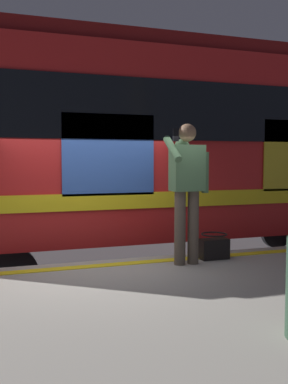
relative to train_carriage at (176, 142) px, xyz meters
name	(u,v)px	position (x,y,z in m)	size (l,w,h in m)	color
ground_plane	(103,328)	(1.90, 1.99, -2.54)	(24.88, 24.88, 0.00)	#3D3D3F
platform	(165,372)	(1.90, 4.22, -2.09)	(16.58, 4.45, 0.92)	#9E998E
safety_line	(108,265)	(1.90, 2.29, -1.62)	(16.25, 0.16, 0.01)	yellow
track_rail_near	(84,294)	(1.90, 0.71, -2.46)	(21.56, 0.08, 0.16)	slate
track_rail_far	(69,273)	(1.90, -0.72, -2.46)	(21.56, 0.08, 0.16)	slate
train_carriage	(176,142)	(0.00, 0.00, 0.00)	(9.35, 2.75, 4.01)	red
passenger	(187,181)	(0.95, 2.54, -0.59)	(0.57, 0.55, 1.75)	brown
handbag	(214,247)	(0.49, 2.41, -1.47)	(0.38, 0.34, 0.34)	black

